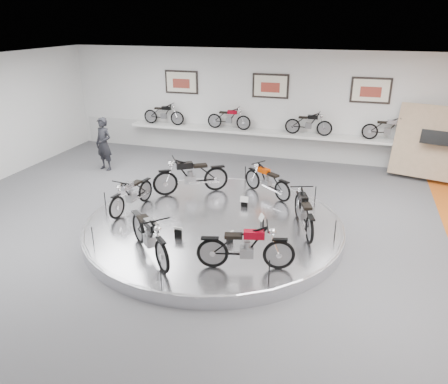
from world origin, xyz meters
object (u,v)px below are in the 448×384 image
(display_platform, at_px, (214,226))
(bike_f, at_px, (246,247))
(bike_a, at_px, (304,211))
(bike_e, at_px, (149,234))
(shelf, at_px, (267,133))
(visitor, at_px, (104,144))
(bike_b, at_px, (267,180))
(bike_c, at_px, (191,175))
(bike_d, at_px, (131,193))

(display_platform, xyz_separation_m, bike_f, (1.30, -1.89, 0.64))
(bike_a, height_order, bike_e, bike_e)
(display_platform, height_order, shelf, shelf)
(display_platform, bearing_deg, bike_e, -110.36)
(shelf, height_order, bike_f, bike_f)
(display_platform, distance_m, visitor, 6.31)
(shelf, height_order, bike_a, bike_a)
(bike_b, distance_m, bike_f, 4.00)
(bike_c, relative_size, bike_e, 1.05)
(bike_d, bearing_deg, bike_f, 70.11)
(bike_c, bearing_deg, display_platform, 95.01)
(bike_d, distance_m, bike_e, 2.58)
(bike_d, bearing_deg, display_platform, 97.34)
(display_platform, xyz_separation_m, bike_a, (2.18, 0.19, 0.63))
(bike_a, distance_m, visitor, 8.09)
(bike_e, distance_m, visitor, 7.09)
(bike_a, relative_size, bike_b, 1.08)
(visitor, bearing_deg, bike_a, -8.32)
(display_platform, distance_m, bike_f, 2.39)
(bike_f, bearing_deg, bike_e, 169.51)
(bike_a, relative_size, bike_d, 1.06)
(bike_a, xyz_separation_m, bike_e, (-2.94, -2.22, 0.04))
(bike_a, bearing_deg, bike_f, 137.86)
(bike_b, bearing_deg, visitor, 21.00)
(shelf, height_order, bike_c, bike_c)
(display_platform, height_order, bike_a, bike_a)
(bike_a, height_order, bike_d, bike_a)
(bike_a, xyz_separation_m, bike_b, (-1.28, 1.90, -0.03))
(bike_b, xyz_separation_m, bike_e, (-1.66, -4.11, 0.07))
(bike_a, distance_m, bike_e, 3.68)
(shelf, bearing_deg, bike_d, -109.79)
(bike_e, bearing_deg, shelf, 128.44)
(display_platform, xyz_separation_m, visitor, (-5.19, 3.50, 0.78))
(bike_c, relative_size, visitor, 1.00)
(bike_e, xyz_separation_m, visitor, (-4.44, 5.53, 0.11))
(bike_a, xyz_separation_m, bike_d, (-4.47, -0.14, -0.03))
(display_platform, height_order, bike_d, bike_d)
(display_platform, xyz_separation_m, bike_d, (-2.29, 0.05, 0.60))
(bike_b, bearing_deg, bike_a, 158.07)
(bike_d, distance_m, bike_f, 4.08)
(bike_b, height_order, bike_f, bike_f)
(bike_d, distance_m, visitor, 4.52)
(visitor, bearing_deg, bike_f, -23.89)
(display_platform, height_order, bike_f, bike_f)
(bike_c, height_order, bike_f, bike_c)
(bike_a, relative_size, bike_c, 0.88)
(bike_b, distance_m, visitor, 6.26)
(bike_e, bearing_deg, bike_a, 80.60)
(bike_d, height_order, bike_f, bike_f)
(shelf, xyz_separation_m, bike_e, (-0.75, -8.43, -0.18))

